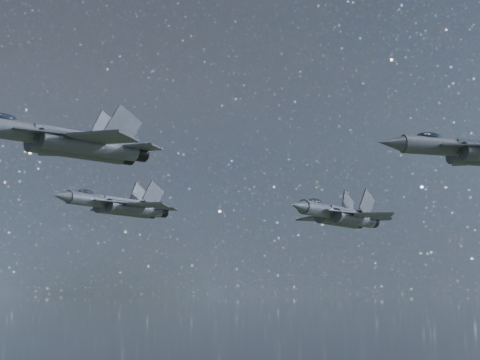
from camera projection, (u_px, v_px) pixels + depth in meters
jet_lead at (67, 141)px, 64.07m from camera, size 19.70×13.81×4.97m
jet_left at (121, 206)px, 87.91m from camera, size 17.60×11.90×4.43m
jet_slot at (340, 215)px, 85.01m from camera, size 18.21×12.25×4.60m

